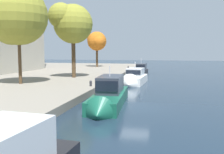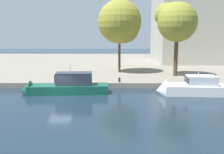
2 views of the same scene
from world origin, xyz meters
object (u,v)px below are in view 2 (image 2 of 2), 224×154
Objects in this scene: tree_0 at (176,20)px; tree_2 at (121,24)px; motor_yacht_2 at (64,87)px; motor_yacht_3 at (191,89)px; mooring_bollard_1 at (119,79)px.

tree_2 reaches higher than tree_0.
motor_yacht_2 is 1.24× the size of motor_yacht_3.
tree_0 is (15.84, 9.82, 8.67)m from motor_yacht_2.
mooring_bollard_1 is 0.06× the size of tree_2.
tree_2 is (-8.14, 14.11, 8.47)m from motor_yacht_3.
motor_yacht_3 reaches higher than mooring_bollard_1.
motor_yacht_2 is 20.55m from tree_0.
motor_yacht_2 is 17.72m from tree_2.
tree_2 is (-8.40, 3.93, -0.33)m from tree_0.
tree_2 is at bearing 87.09° from mooring_bollard_1.
mooring_bollard_1 is 12.79m from tree_2.
motor_yacht_2 is at bearing -148.19° from tree_0.
mooring_bollard_1 is (6.94, 3.80, 0.31)m from motor_yacht_2.
mooring_bollard_1 is at bearing -145.92° from tree_0.
tree_0 is 9.27m from tree_2.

